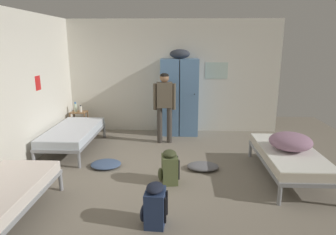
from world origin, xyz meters
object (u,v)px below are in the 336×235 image
Objects in this scene: shelf_unit at (79,120)px; bedding_heap at (291,141)px; person_traveler at (164,101)px; water_bottle at (76,107)px; backpack_navy at (154,205)px; clothes_pile_denim at (106,164)px; backpack_olive at (169,168)px; clothes_pile_grey at (203,166)px; lotion_bottle at (81,109)px; bed_left_rear at (73,133)px; locker_bank at (179,95)px; bed_right at (289,156)px.

bedding_heap is at bearing -27.75° from shelf_unit.
person_traveler is 6.76× the size of water_bottle.
backpack_navy is 2.06m from clothes_pile_denim.
backpack_olive is 0.83m from clothes_pile_grey.
water_bottle is 0.42× the size of backpack_olive.
bedding_heap is 3.26m from clothes_pile_denim.
lotion_bottle is at bearing -29.74° from shelf_unit.
locker_bank is at bearing 29.95° from bed_left_rear.
shelf_unit is 1.03× the size of clothes_pile_denim.
lotion_bottle is at bearing -21.80° from water_bottle.
locker_bank is 3.63× the size of clothes_pile_grey.
shelf_unit is at bearing 165.25° from person_traveler.
backpack_navy is (2.27, -3.77, -0.42)m from water_bottle.
shelf_unit is 4.35m from backpack_navy.
clothes_pile_grey is (0.45, -2.17, -0.91)m from locker_bank.
shelf_unit is at bearing 145.10° from clothes_pile_grey.
shelf_unit reaches higher than clothes_pile_denim.
bed_left_rear is 10.80× the size of lotion_bottle.
lotion_bottle is 3.53m from clothes_pile_grey.
backpack_olive is at bearing -93.07° from locker_bank.
backpack_navy is 1.88m from clothes_pile_grey.
clothes_pile_denim is (1.14, -1.99, -0.30)m from shelf_unit.
backpack_navy is at bearing -96.59° from backpack_olive.
clothes_pile_grey is (2.85, -2.00, -0.59)m from lotion_bottle.
backpack_olive is (-2.00, -0.31, -0.37)m from bedding_heap.
bed_left_rear is 3.45× the size of backpack_navy.
bedding_heap is 1.26× the size of backpack_olive.
backpack_navy is (-2.13, -1.46, -0.12)m from bed_right.
backpack_navy is at bearing -59.16° from clothes_pile_denim.
shelf_unit reaches higher than bed_left_rear.
bed_left_rear is (-2.22, -1.28, -0.59)m from locker_bank.
locker_bank is 2.81m from backpack_olive.
person_traveler is 2.87× the size of backpack_navy.
clothes_pile_denim is (-1.33, -2.12, -0.92)m from locker_bank.
person_traveler is at bearing 54.78° from clothes_pile_denim.
clothes_pile_denim is at bearing 174.84° from bedding_heap.
person_traveler is at bearing -14.20° from lotion_bottle.
bed_left_rear is 2.83m from clothes_pile_grey.
bedding_heap reaches higher than backpack_olive.
bedding_heap reaches higher than bed_right.
lotion_bottle is (0.15, -0.06, -0.03)m from water_bottle.
bedding_heap is at bearing 34.57° from backpack_navy.
lotion_bottle is at bearing 152.29° from bedding_heap.
lotion_bottle is (-0.18, 1.11, 0.27)m from bed_left_rear.
clothes_pile_grey reaches higher than clothes_pile_denim.
clothes_pile_denim is (-1.19, 0.59, -0.21)m from backpack_olive.
locker_bank is 2.43m from lotion_bottle.
water_bottle is at bearing 145.57° from clothes_pile_grey.
shelf_unit is 2.31m from clothes_pile_denim.
bed_right and bed_left_rear have the same top height.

